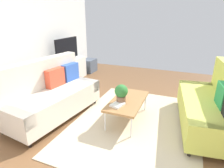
# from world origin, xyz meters

# --- Properties ---
(ground_plane) EXTENTS (7.68, 7.68, 0.00)m
(ground_plane) POSITION_xyz_m (0.00, 0.00, 0.00)
(ground_plane) COLOR brown
(wall_far) EXTENTS (6.40, 0.12, 2.90)m
(wall_far) POSITION_xyz_m (0.00, 2.80, 1.45)
(wall_far) COLOR white
(wall_far) RESTS_ON ground_plane
(area_rug) EXTENTS (2.90, 2.20, 0.01)m
(area_rug) POSITION_xyz_m (-0.03, -0.09, 0.01)
(area_rug) COLOR beige
(area_rug) RESTS_ON ground_plane
(couch_beige) EXTENTS (1.99, 1.07, 1.10)m
(couch_beige) POSITION_xyz_m (-0.36, 1.52, 0.45)
(couch_beige) COLOR beige
(couch_beige) RESTS_ON ground_plane
(couch_green) EXTENTS (1.99, 1.07, 1.10)m
(couch_green) POSITION_xyz_m (0.31, -1.32, 0.45)
(couch_green) COLOR #C1CC51
(couch_green) RESTS_ON ground_plane
(coffee_table) EXTENTS (1.10, 0.56, 0.42)m
(coffee_table) POSITION_xyz_m (0.02, 0.11, 0.39)
(coffee_table) COLOR #9E7042
(coffee_table) RESTS_ON ground_plane
(tv_console) EXTENTS (1.40, 0.44, 0.64)m
(tv_console) POSITION_xyz_m (1.53, 2.46, 0.32)
(tv_console) COLOR silver
(tv_console) RESTS_ON ground_plane
(tv) EXTENTS (1.00, 0.20, 0.64)m
(tv) POSITION_xyz_m (1.53, 2.44, 0.95)
(tv) COLOR black
(tv) RESTS_ON tv_console
(storage_trunk) EXTENTS (0.52, 0.40, 0.44)m
(storage_trunk) POSITION_xyz_m (2.63, 2.36, 0.22)
(storage_trunk) COLOR #4C5666
(storage_trunk) RESTS_ON ground_plane
(potted_plant) EXTENTS (0.23, 0.23, 0.34)m
(potted_plant) POSITION_xyz_m (-0.13, 0.18, 0.61)
(potted_plant) COLOR brown
(potted_plant) RESTS_ON coffee_table
(table_book_0) EXTENTS (0.28, 0.23, 0.03)m
(table_book_0) POSITION_xyz_m (-0.27, 0.20, 0.44)
(table_book_0) COLOR silver
(table_book_0) RESTS_ON coffee_table
(vase_0) EXTENTS (0.12, 0.12, 0.15)m
(vase_0) POSITION_xyz_m (0.95, 2.51, 0.71)
(vase_0) COLOR silver
(vase_0) RESTS_ON tv_console
(bottle_0) EXTENTS (0.06, 0.06, 0.20)m
(bottle_0) POSITION_xyz_m (1.13, 2.42, 0.74)
(bottle_0) COLOR purple
(bottle_0) RESTS_ON tv_console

